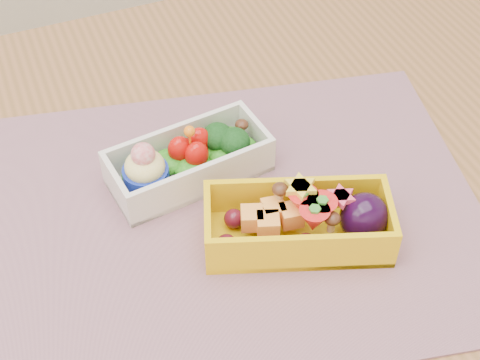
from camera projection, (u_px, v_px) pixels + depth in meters
name	position (u px, v px, depth m)	size (l,w,h in m)	color
table	(220.00, 294.00, 0.72)	(1.20, 0.80, 0.75)	brown
placemat	(235.00, 214.00, 0.67)	(0.47, 0.36, 0.00)	#9E6D75
bento_white	(188.00, 161.00, 0.68)	(0.16, 0.09, 0.07)	silver
bento_yellow	(302.00, 222.00, 0.63)	(0.18, 0.13, 0.06)	#E8B80B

